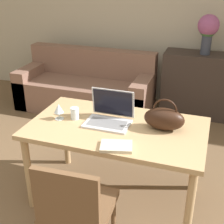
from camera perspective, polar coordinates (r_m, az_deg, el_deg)
name	(u,v)px	position (r m, az deg, el deg)	size (l,w,h in m)	color
wall_back	(166,9)	(4.56, 9.91, 18.07)	(10.00, 0.06, 2.70)	#BCB29E
dining_table	(117,135)	(2.56, 0.87, -4.24)	(1.43, 0.81, 0.72)	tan
chair	(75,208)	(2.12, -6.71, -16.98)	(0.46, 0.46, 0.85)	brown
couch	(86,89)	(4.50, -4.72, 4.24)	(1.89, 0.78, 0.82)	#7F5B4C
sideboard	(214,87)	(4.38, 18.21, 4.45)	(1.37, 0.40, 0.86)	#332823
laptop	(110,114)	(2.57, -0.38, -0.31)	(0.37, 0.29, 0.26)	silver
drinking_glass	(75,113)	(2.63, -6.83, -0.25)	(0.07, 0.07, 0.10)	silver
wine_glass	(59,109)	(2.63, -9.72, 0.55)	(0.08, 0.08, 0.14)	silver
handbag	(164,119)	(2.47, 9.52, -1.20)	(0.32, 0.17, 0.26)	black
flower_vase	(208,29)	(4.17, 17.16, 14.31)	(0.26, 0.26, 0.50)	#333847
book	(116,146)	(2.23, 0.80, -6.29)	(0.26, 0.21, 0.02)	beige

